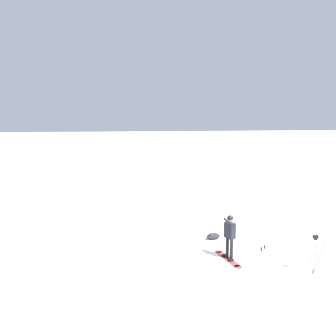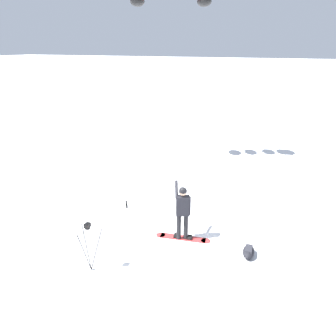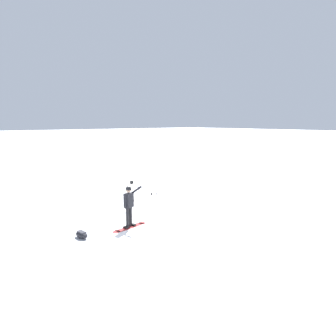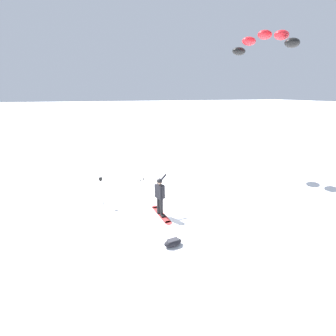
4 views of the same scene
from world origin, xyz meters
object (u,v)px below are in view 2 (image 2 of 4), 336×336
snowboarder (183,208)px  snowboard (183,237)px  ski_poles (127,214)px  gear_bag_large (249,252)px  camera_tripod (88,237)px

snowboarder → snowboard: bearing=-106.3°
ski_poles → gear_bag_large: bearing=-174.4°
snowboard → gear_bag_large: (-2.09, 0.15, 0.12)m
gear_bag_large → ski_poles: bearing=5.6°
gear_bag_large → camera_tripod: size_ratio=0.49×
snowboarder → ski_poles: 1.78m
snowboarder → gear_bag_large: snowboarder is taller
gear_bag_large → camera_tripod: (3.85, 2.32, 0.87)m
ski_poles → snowboarder: bearing=-164.0°
snowboard → ski_poles: (1.70, 0.52, 0.75)m
camera_tripod → ski_poles: 1.96m
camera_tripod → ski_poles: bearing=-91.8°
snowboarder → ski_poles: snowboarder is taller
gear_bag_large → camera_tripod: camera_tripod is taller
snowboard → snowboarder: bearing=73.7°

